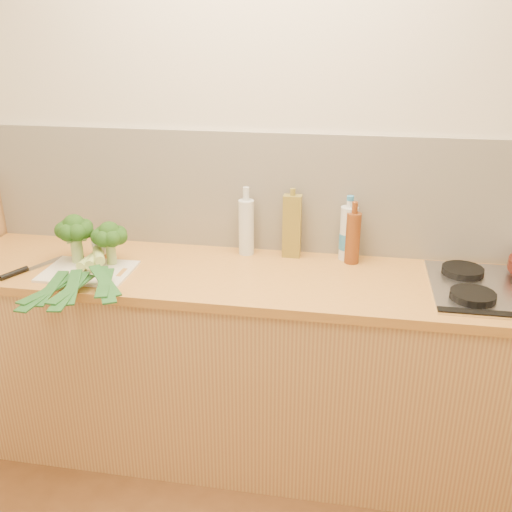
% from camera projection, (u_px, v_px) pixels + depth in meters
% --- Properties ---
extents(room_shell, '(3.50, 3.50, 3.50)m').
position_uv_depth(room_shell, '(263.00, 193.00, 2.56)').
color(room_shell, beige).
rests_on(room_shell, ground).
extents(counter, '(3.20, 0.62, 0.90)m').
position_uv_depth(counter, '(251.00, 364.00, 2.57)').
color(counter, tan).
rests_on(counter, ground).
extents(gas_hob, '(0.58, 0.50, 0.04)m').
position_uv_depth(gas_hob, '(507.00, 288.00, 2.23)').
color(gas_hob, silver).
rests_on(gas_hob, counter).
extents(chopping_board, '(0.37, 0.27, 0.01)m').
position_uv_depth(chopping_board, '(88.00, 271.00, 2.40)').
color(chopping_board, beige).
rests_on(chopping_board, counter).
extents(broccoli_left, '(0.16, 0.16, 0.21)m').
position_uv_depth(broccoli_left, '(75.00, 230.00, 2.43)').
color(broccoli_left, '#94B268').
rests_on(broccoli_left, chopping_board).
extents(broccoli_right, '(0.15, 0.16, 0.19)m').
position_uv_depth(broccoli_right, '(110.00, 236.00, 2.42)').
color(broccoli_right, '#94B268').
rests_on(broccoli_right, chopping_board).
extents(leek_front, '(0.12, 0.69, 0.04)m').
position_uv_depth(leek_front, '(81.00, 267.00, 2.37)').
color(leek_front, white).
rests_on(leek_front, chopping_board).
extents(leek_mid, '(0.16, 0.66, 0.04)m').
position_uv_depth(leek_mid, '(89.00, 266.00, 2.33)').
color(leek_mid, white).
rests_on(leek_mid, chopping_board).
extents(leek_back, '(0.36, 0.60, 0.04)m').
position_uv_depth(leek_back, '(100.00, 262.00, 2.33)').
color(leek_back, white).
rests_on(leek_back, chopping_board).
extents(chefs_knife, '(0.16, 0.30, 0.02)m').
position_uv_depth(chefs_knife, '(22.00, 271.00, 2.40)').
color(chefs_knife, silver).
rests_on(chefs_knife, counter).
extents(oil_tin, '(0.08, 0.05, 0.31)m').
position_uv_depth(oil_tin, '(292.00, 226.00, 2.52)').
color(oil_tin, olive).
rests_on(oil_tin, counter).
extents(glass_bottle, '(0.07, 0.07, 0.31)m').
position_uv_depth(glass_bottle, '(246.00, 226.00, 2.56)').
color(glass_bottle, silver).
rests_on(glass_bottle, counter).
extents(amber_bottle, '(0.06, 0.06, 0.28)m').
position_uv_depth(amber_bottle, '(353.00, 237.00, 2.46)').
color(amber_bottle, brown).
rests_on(amber_bottle, counter).
extents(water_bottle, '(0.08, 0.08, 0.27)m').
position_uv_depth(water_bottle, '(348.00, 235.00, 2.51)').
color(water_bottle, silver).
rests_on(water_bottle, counter).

